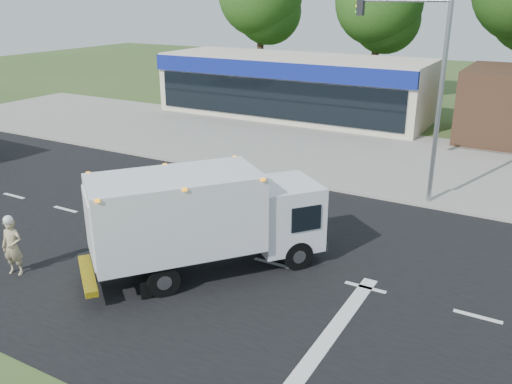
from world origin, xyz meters
The scene contains 10 objects.
ground centered at (0.00, 0.00, 0.00)m, with size 120.00×120.00×0.00m, color #385123.
road_asphalt centered at (0.00, 0.00, 0.00)m, with size 60.00×14.00×0.02m, color black.
sidewalk centered at (0.00, 8.20, 0.06)m, with size 60.00×2.40×0.12m, color gray.
parking_apron centered at (0.00, 14.00, 0.01)m, with size 60.00×9.00×0.02m, color gray.
lane_markings centered at (1.35, -1.35, 0.02)m, with size 55.20×7.00×0.01m.
ems_box_truck centered at (-1.53, -1.41, 1.80)m, with size 6.09×6.83×3.12m.
emergency_worker centered at (-6.30, -4.30, 0.91)m, with size 0.74×0.59×1.86m.
retail_strip_mall centered at (-9.00, 19.93, 2.01)m, with size 18.00×6.20×4.00m.
traffic_signal_pole centered at (2.35, 7.60, 4.92)m, with size 3.51×0.25×8.00m.
background_trees centered at (-0.85, 28.16, 7.38)m, with size 36.77×7.39×12.10m.
Camera 1 is at (6.93, -13.22, 7.79)m, focal length 38.00 mm.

